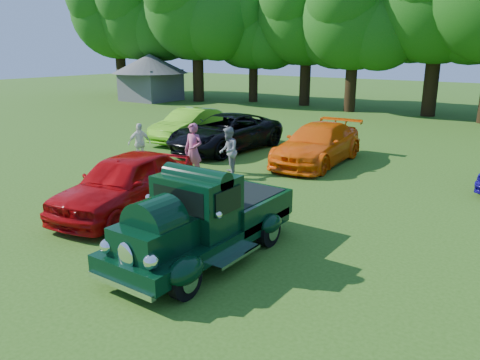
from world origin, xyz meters
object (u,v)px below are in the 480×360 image
Objects in this scene: back_car_lime at (190,125)px; spectator_grey at (228,151)px; spectator_white at (139,143)px; back_car_black at (225,133)px; red_convertible at (126,183)px; hero_pickup at (204,221)px; back_car_orange at (318,144)px; gazebo at (150,72)px; spectator_pink at (193,150)px.

spectator_grey is at bearing -42.27° from back_car_lime.
back_car_black is at bearing 1.77° from spectator_white.
red_convertible reaches higher than back_car_lime.
hero_pickup is 1.00× the size of red_convertible.
back_car_lime is 2.81m from back_car_black.
back_car_black is 3.62× the size of spectator_white.
back_car_orange is at bearing 5.47° from back_car_black.
spectator_grey is at bearing 80.68° from red_convertible.
hero_pickup is 0.75× the size of gazebo.
back_car_black is at bearing 124.26° from hero_pickup.
back_car_orange is at bearing 52.49° from spectator_pink.
back_car_orange is 3.09× the size of spectator_grey.
gazebo reaches higher than hero_pickup.
spectator_white is at bearing -78.30° from back_car_lime.
back_car_orange is at bearing -10.32° from back_car_lime.
back_car_black is 0.89× the size of gazebo.
back_car_lime is 0.89× the size of back_car_orange.
gazebo is at bearing 147.95° from back_car_black.
spectator_white is 0.25× the size of gazebo.
spectator_pink is at bearing 92.16° from red_convertible.
spectator_grey is at bearing -59.84° from spectator_white.
spectator_grey reaches higher than back_car_black.
back_car_black is at bearing -36.22° from gazebo.
hero_pickup is 0.91× the size of back_car_orange.
hero_pickup is 3.75m from red_convertible.
red_convertible is 0.84× the size of back_car_black.
back_car_orange is 2.77× the size of spectator_pink.
spectator_pink is 1.26m from spectator_grey.
red_convertible is 4.81m from spectator_grey.
spectator_white is (-7.49, 5.22, -0.02)m from hero_pickup.
hero_pickup is 9.13m from spectator_white.
red_convertible reaches higher than back_car_orange.
back_car_black is 4.39m from back_car_orange.
spectator_white is at bearing 145.14° from hero_pickup.
back_car_orange is at bearing -34.60° from spectator_white.
hero_pickup reaches higher than back_car_lime.
spectator_grey is at bearing -47.78° from back_car_black.
gazebo reaches higher than back_car_black.
hero_pickup is at bearing -81.34° from back_car_orange.
red_convertible is at bearing -116.20° from spectator_white.
hero_pickup is 6.89m from spectator_grey.
spectator_white is (1.37, -4.60, 0.02)m from back_car_lime.
back_car_black is at bearing 106.63° from spectator_pink.
spectator_white is at bearing -113.81° from spectator_grey.
spectator_grey is at bearing 122.02° from hero_pickup.
back_car_lime is 2.76× the size of spectator_grey.
gazebo is (-19.91, 15.95, 1.55)m from spectator_grey.
back_car_lime is 2.48× the size of spectator_pink.
spectator_white is at bearing -147.79° from back_car_orange.
red_convertible is at bearing -105.02° from back_car_orange.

